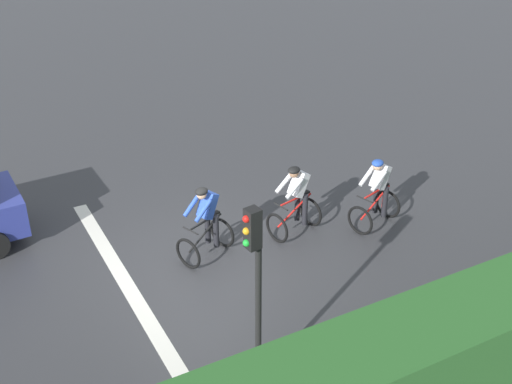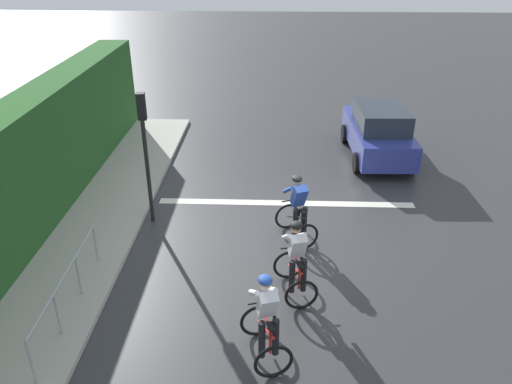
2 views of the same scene
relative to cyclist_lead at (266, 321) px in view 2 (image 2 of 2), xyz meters
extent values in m
plane|color=#333335|center=(-0.44, -4.18, -0.80)|extent=(80.00, 80.00, 0.00)
cube|color=#ADA89E|center=(4.65, -2.18, -0.74)|extent=(2.80, 20.02, 0.12)
cube|color=gray|center=(5.55, -2.18, -0.49)|extent=(0.44, 20.02, 0.61)
cube|color=silver|center=(-0.44, -5.66, -0.79)|extent=(7.00, 0.30, 0.01)
torus|color=black|center=(0.15, -0.53, -0.46)|extent=(0.67, 0.25, 0.68)
torus|color=black|center=(-0.13, 0.45, -0.46)|extent=(0.67, 0.25, 0.68)
cylinder|color=red|center=(0.01, -0.04, -0.21)|extent=(0.32, 0.96, 0.51)
cylinder|color=red|center=(-0.08, 0.26, -0.18)|extent=(0.04, 0.04, 0.55)
cylinder|color=red|center=(0.03, -0.09, 0.07)|extent=(0.24, 0.70, 0.04)
cube|color=black|center=(-0.08, 0.26, 0.11)|extent=(0.16, 0.24, 0.04)
cylinder|color=black|center=(0.13, -0.43, 0.04)|extent=(0.41, 0.15, 0.03)
cube|color=white|center=(-0.02, 0.06, 0.41)|extent=(0.40, 0.48, 0.57)
sphere|color=tan|center=(0.03, -0.09, 0.72)|extent=(0.20, 0.20, 0.20)
ellipsoid|color=#264CB2|center=(0.03, -0.09, 0.79)|extent=(0.31, 0.34, 0.14)
cylinder|color=black|center=(0.07, 0.19, -0.23)|extent=(0.12, 0.12, 0.74)
cylinder|color=black|center=(-0.16, 0.12, -0.23)|extent=(0.12, 0.12, 0.74)
cylinder|color=white|center=(0.22, -0.17, 0.47)|extent=(0.22, 0.48, 0.37)
cylinder|color=white|center=(-0.09, -0.26, 0.47)|extent=(0.22, 0.48, 0.37)
torus|color=black|center=(-0.44, -2.28, -0.46)|extent=(0.68, 0.21, 0.68)
torus|color=black|center=(-0.66, -1.29, -0.46)|extent=(0.68, 0.21, 0.68)
cylinder|color=red|center=(-0.55, -1.79, -0.21)|extent=(0.26, 0.97, 0.51)
cylinder|color=red|center=(-0.62, -1.49, -0.18)|extent=(0.04, 0.04, 0.55)
cylinder|color=red|center=(-0.54, -1.84, 0.07)|extent=(0.20, 0.71, 0.04)
cube|color=black|center=(-0.62, -1.49, 0.11)|extent=(0.15, 0.24, 0.04)
cylinder|color=black|center=(-0.46, -2.18, 0.04)|extent=(0.42, 0.12, 0.03)
cube|color=white|center=(-0.57, -1.69, 0.41)|extent=(0.38, 0.47, 0.57)
sphere|color=#9E7051|center=(-0.54, -1.84, 0.72)|extent=(0.20, 0.20, 0.20)
ellipsoid|color=black|center=(-0.54, -1.84, 0.79)|extent=(0.30, 0.33, 0.14)
cylinder|color=black|center=(-0.48, -1.56, -0.23)|extent=(0.12, 0.12, 0.74)
cylinder|color=black|center=(-0.71, -1.61, -0.23)|extent=(0.12, 0.12, 0.74)
cylinder|color=white|center=(-0.35, -1.93, 0.47)|extent=(0.19, 0.49, 0.37)
cylinder|color=white|center=(-0.67, -2.00, 0.47)|extent=(0.19, 0.49, 0.37)
torus|color=black|center=(-0.45, -4.35, -0.46)|extent=(0.65, 0.31, 0.68)
torus|color=black|center=(-0.84, -3.40, -0.46)|extent=(0.65, 0.31, 0.68)
cylinder|color=black|center=(-0.65, -3.87, -0.21)|extent=(0.41, 0.93, 0.51)
cylinder|color=black|center=(-0.76, -3.59, -0.18)|extent=(0.04, 0.04, 0.55)
cylinder|color=black|center=(-0.63, -3.92, 0.07)|extent=(0.31, 0.68, 0.04)
cube|color=black|center=(-0.76, -3.59, 0.11)|extent=(0.18, 0.24, 0.04)
cylinder|color=black|center=(-0.49, -4.25, 0.04)|extent=(0.40, 0.19, 0.03)
cube|color=#2D51B7|center=(-0.68, -3.78, 0.41)|extent=(0.43, 0.49, 0.57)
sphere|color=tan|center=(-0.63, -3.92, 0.72)|extent=(0.20, 0.20, 0.20)
ellipsoid|color=black|center=(-0.63, -3.92, 0.79)|extent=(0.33, 0.35, 0.14)
cylinder|color=black|center=(-0.61, -3.64, -0.23)|extent=(0.12, 0.12, 0.74)
cylinder|color=black|center=(-0.83, -3.73, -0.23)|extent=(0.12, 0.12, 0.74)
cylinder|color=#2D51B7|center=(-0.43, -3.98, 0.47)|extent=(0.26, 0.48, 0.37)
cylinder|color=#2D51B7|center=(-0.72, -4.10, 0.47)|extent=(0.26, 0.48, 0.37)
cube|color=navy|center=(-3.47, -9.07, -0.10)|extent=(1.81, 4.15, 0.80)
cube|color=#262D38|center=(-3.48, -8.82, 0.63)|extent=(1.55, 2.17, 0.66)
cylinder|color=black|center=(-2.60, -10.31, -0.48)|extent=(0.24, 0.65, 0.64)
cylinder|color=black|center=(-4.27, -10.36, -0.48)|extent=(0.24, 0.65, 0.64)
cylinder|color=black|center=(-2.67, -7.77, -0.48)|extent=(0.24, 0.65, 0.64)
cylinder|color=black|center=(-4.34, -7.82, -0.48)|extent=(0.24, 0.65, 0.64)
cube|color=#EAEACC|center=(-2.90, -11.06, 0.00)|extent=(0.28, 0.09, 0.16)
cube|color=#EAEACC|center=(-3.92, -11.09, 0.00)|extent=(0.28, 0.09, 0.16)
cylinder|color=black|center=(3.02, -4.60, 0.55)|extent=(0.10, 0.10, 2.70)
cube|color=black|center=(3.03, -4.70, 2.22)|extent=(0.22, 0.22, 0.64)
sphere|color=red|center=(3.04, -4.81, 2.42)|extent=(0.11, 0.11, 0.11)
sphere|color=orange|center=(3.04, -4.81, 2.22)|extent=(0.11, 0.11, 0.11)
sphere|color=green|center=(3.04, -4.81, 2.02)|extent=(0.11, 0.11, 0.11)
cylinder|color=#999EA3|center=(3.75, -0.88, 0.20)|extent=(0.13, 3.42, 0.05)
cylinder|color=#999EA3|center=(3.79, -2.59, -0.30)|extent=(0.04, 0.04, 1.00)
cylinder|color=#999EA3|center=(3.76, -1.45, -0.30)|extent=(0.04, 0.04, 1.00)
cylinder|color=#999EA3|center=(3.73, -0.31, -0.30)|extent=(0.04, 0.04, 1.00)
cylinder|color=#999EA3|center=(3.71, 0.83, -0.30)|extent=(0.04, 0.04, 1.00)
camera|label=1|loc=(10.12, -8.44, 7.37)|focal=47.31mm
camera|label=2|loc=(-0.07, 6.50, 5.80)|focal=35.21mm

